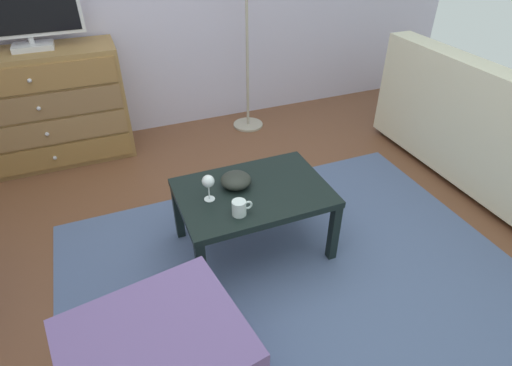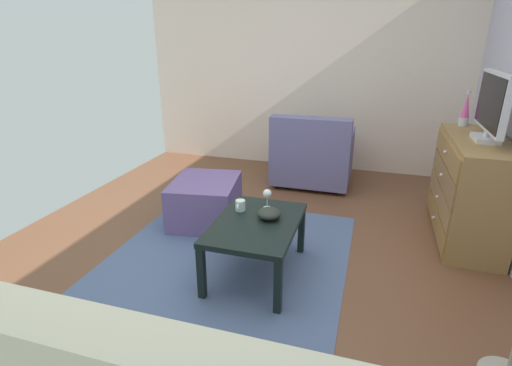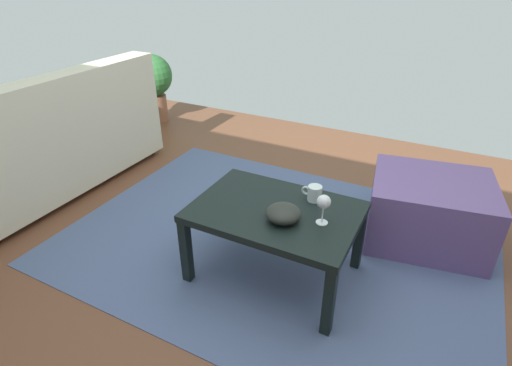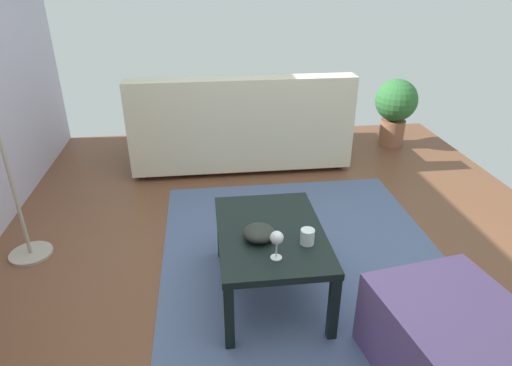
{
  "view_description": "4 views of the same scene",
  "coord_description": "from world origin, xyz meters",
  "views": [
    {
      "loc": [
        -0.63,
        -1.7,
        1.82
      ],
      "look_at": [
        0.06,
        -0.0,
        0.55
      ],
      "focal_mm": 28.89,
      "sensor_mm": 36.0,
      "label": 1
    },
    {
      "loc": [
        2.53,
        0.83,
        1.71
      ],
      "look_at": [
        -0.08,
        0.03,
        0.68
      ],
      "focal_mm": 27.35,
      "sensor_mm": 36.0,
      "label": 2
    },
    {
      "loc": [
        -0.64,
        1.7,
        1.57
      ],
      "look_at": [
        0.25,
        -0.03,
        0.49
      ],
      "focal_mm": 28.09,
      "sensor_mm": 36.0,
      "label": 3
    },
    {
      "loc": [
        -2.01,
        0.42,
        1.78
      ],
      "look_at": [
        0.03,
        0.17,
        0.76
      ],
      "focal_mm": 30.97,
      "sensor_mm": 36.0,
      "label": 4
    }
  ],
  "objects": [
    {
      "name": "ground_plane",
      "position": [
        0.0,
        0.0,
        -0.03
      ],
      "size": [
        5.93,
        4.49,
        0.05
      ],
      "primitive_type": "cube",
      "color": "brown"
    },
    {
      "name": "bowl_decorative",
      "position": [
        -0.0,
        0.16,
        0.47
      ],
      "size": [
        0.18,
        0.18,
        0.08
      ],
      "primitive_type": "ellipsoid",
      "color": "#262A25",
      "rests_on": "coffee_table"
    },
    {
      "name": "wine_glass",
      "position": [
        -0.18,
        0.09,
        0.55
      ],
      "size": [
        0.07,
        0.07,
        0.16
      ],
      "color": "silver",
      "rests_on": "coffee_table"
    },
    {
      "name": "mug",
      "position": [
        -0.07,
        -0.09,
        0.48
      ],
      "size": [
        0.11,
        0.08,
        0.09
      ],
      "color": "silver",
      "rests_on": "coffee_table"
    },
    {
      "name": "coffee_table",
      "position": [
        0.08,
        0.08,
        0.38
      ],
      "size": [
        0.86,
        0.6,
        0.43
      ],
      "color": "black",
      "rests_on": "ground_plane"
    },
    {
      "name": "tv",
      "position": [
        -1.0,
        1.72,
        1.19
      ],
      "size": [
        0.77,
        0.18,
        0.55
      ],
      "color": "silver",
      "rests_on": "dresser"
    },
    {
      "name": "couch_large",
      "position": [
        2.04,
        0.08,
        0.35
      ],
      "size": [
        0.85,
        2.03,
        0.9
      ],
      "color": "#332319",
      "rests_on": "ground_plane"
    },
    {
      "name": "area_rug",
      "position": [
        0.2,
        -0.2,
        0.0
      ],
      "size": [
        2.6,
        1.9,
        0.01
      ],
      "primitive_type": "cube",
      "color": "#4C5E83",
      "rests_on": "ground_plane"
    },
    {
      "name": "dresser",
      "position": [
        -1.05,
        1.69,
        0.45
      ],
      "size": [
        1.23,
        0.49,
        0.9
      ],
      "color": "olive",
      "rests_on": "ground_plane"
    }
  ]
}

